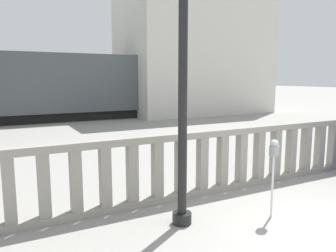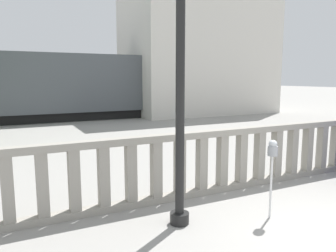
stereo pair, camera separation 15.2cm
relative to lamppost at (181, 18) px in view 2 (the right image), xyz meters
name	(u,v)px [view 2 (the right image)]	position (x,y,z in m)	size (l,w,h in m)	color
ground_plane	(336,240)	(1.97, -1.65, -3.54)	(160.00, 160.00, 0.00)	gray
balustrade	(232,159)	(1.97, 1.09, -2.82)	(13.63, 0.24, 1.43)	gray
lamppost	(181,18)	(0.00, 0.00, 0.00)	(0.37, 0.37, 6.42)	black
parking_meter	(272,155)	(1.62, -0.53, -2.35)	(0.18, 0.18, 1.47)	silver
train_near	(18,87)	(-1.92, 15.97, -1.46)	(29.10, 2.68, 4.60)	black
building_block	(198,44)	(10.45, 16.48, 1.54)	(10.44, 6.52, 10.15)	beige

